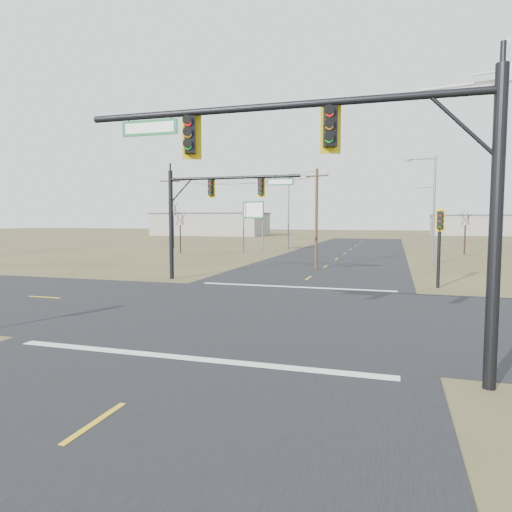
{
  "coord_description": "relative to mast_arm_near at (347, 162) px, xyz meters",
  "views": [
    {
      "loc": [
        5.78,
        -19.66,
        4.17
      ],
      "look_at": [
        -0.53,
        1.0,
        2.42
      ],
      "focal_mm": 32.0,
      "sensor_mm": 36.0,
      "label": 1
    }
  ],
  "objects": [
    {
      "name": "streetlight_a",
      "position": [
        4.31,
        31.99,
        -0.16
      ],
      "size": [
        2.74,
        0.44,
        9.78
      ],
      "rotation": [
        0.0,
        0.0,
        -0.41
      ],
      "color": "slate",
      "rests_on": "ground"
    },
    {
      "name": "warehouse_mid",
      "position": [
        20.45,
        117.5,
        -3.15
      ],
      "size": [
        20.0,
        12.0,
        5.0
      ],
      "primitive_type": "cube",
      "color": "gray",
      "rests_on": "ground"
    },
    {
      "name": "streetlight_c",
      "position": [
        -12.51,
        48.68,
        -0.1
      ],
      "size": [
        2.76,
        0.35,
        9.89
      ],
      "rotation": [
        0.0,
        0.0,
        -0.2
      ],
      "color": "slate",
      "rests_on": "ground"
    },
    {
      "name": "warehouse_left",
      "position": [
        -44.55,
        97.5,
        -2.9
      ],
      "size": [
        28.0,
        14.0,
        5.5
      ],
      "primitive_type": "cube",
      "color": "gray",
      "rests_on": "ground"
    },
    {
      "name": "ground",
      "position": [
        -4.55,
        7.5,
        -5.65
      ],
      "size": [
        320.0,
        320.0,
        0.0
      ],
      "primitive_type": "plane",
      "color": "brown",
      "rests_on": "ground"
    },
    {
      "name": "utility_pole_far",
      "position": [
        -21.64,
        31.51,
        -1.07
      ],
      "size": [
        2.04,
        0.9,
        8.76
      ],
      "rotation": [
        0.0,
        0.0,
        0.38
      ],
      "color": "#4E3721",
      "rests_on": "ground"
    },
    {
      "name": "pedestal_signal_ne",
      "position": [
        3.79,
        17.29,
        -2.19
      ],
      "size": [
        0.65,
        0.57,
        4.83
      ],
      "rotation": [
        0.0,
        0.0,
        -0.29
      ],
      "color": "black",
      "rests_on": "ground"
    },
    {
      "name": "bare_tree_b",
      "position": [
        -29.56,
        47.54,
        0.28
      ],
      "size": [
        3.69,
        3.69,
        7.42
      ],
      "rotation": [
        0.0,
        0.0,
        -0.33
      ],
      "color": "black",
      "rests_on": "ground"
    },
    {
      "name": "road_ns",
      "position": [
        -4.55,
        7.5,
        -5.64
      ],
      "size": [
        14.0,
        160.0,
        0.02
      ],
      "primitive_type": "cube",
      "color": "black",
      "rests_on": "ground"
    },
    {
      "name": "highway_sign",
      "position": [
        -16.03,
        43.08,
        -1.15
      ],
      "size": [
        3.21,
        1.31,
        6.4
      ],
      "rotation": [
        0.0,
        0.0,
        -0.37
      ],
      "color": "slate",
      "rests_on": "ground"
    },
    {
      "name": "bare_tree_a",
      "position": [
        -24.02,
        38.65,
        -1.36
      ],
      "size": [
        2.4,
        2.4,
        5.42
      ],
      "rotation": [
        0.0,
        0.0,
        0.09
      ],
      "color": "black",
      "rests_on": "ground"
    },
    {
      "name": "streetlight_b",
      "position": [
        6.38,
        58.52,
        -0.64
      ],
      "size": [
        2.48,
        0.24,
        8.94
      ],
      "rotation": [
        0.0,
        0.0,
        -0.03
      ],
      "color": "slate",
      "rests_on": "ground"
    },
    {
      "name": "road_ew",
      "position": [
        -4.55,
        7.5,
        -5.64
      ],
      "size": [
        160.0,
        14.0,
        0.02
      ],
      "primitive_type": "cube",
      "color": "black",
      "rests_on": "ground"
    },
    {
      "name": "mast_arm_far",
      "position": [
        -10.83,
        16.49,
        -0.25
      ],
      "size": [
        9.27,
        0.42,
        7.51
      ],
      "rotation": [
        0.0,
        0.0,
        -0.04
      ],
      "color": "black",
      "rests_on": "ground"
    },
    {
      "name": "stop_bar_far",
      "position": [
        -4.55,
        15.0,
        -5.62
      ],
      "size": [
        12.0,
        0.4,
        0.01
      ],
      "primitive_type": "cube",
      "color": "silver",
      "rests_on": "road_ns"
    },
    {
      "name": "stop_bar_near",
      "position": [
        -4.55,
        0.0,
        -5.62
      ],
      "size": [
        12.0,
        0.4,
        0.01
      ],
      "primitive_type": "cube",
      "color": "silver",
      "rests_on": "road_ns"
    },
    {
      "name": "bare_tree_c",
      "position": [
        9.13,
        46.56,
        -1.32
      ],
      "size": [
        3.07,
        3.07,
        5.52
      ],
      "rotation": [
        0.0,
        0.0,
        -0.41
      ],
      "color": "black",
      "rests_on": "ground"
    },
    {
      "name": "mast_arm_near",
      "position": [
        0.0,
        0.0,
        0.0
      ],
      "size": [
        11.31,
        0.6,
        7.81
      ],
      "rotation": [
        0.0,
        0.0,
        0.43
      ],
      "color": "black",
      "rests_on": "ground"
    },
    {
      "name": "jet_airliner",
      "position": [
        18.2,
        76.82,
        22.63
      ],
      "size": [
        19.29,
        20.16,
        11.31
      ],
      "rotation": [
        0.0,
        -0.19,
        1.46
      ],
      "color": "silver"
    },
    {
      "name": "utility_pole_near",
      "position": [
        -5.01,
        25.37,
        -1.3
      ],
      "size": [
        1.96,
        0.77,
        8.3
      ],
      "rotation": [
        0.0,
        0.0,
        -0.33
      ],
      "color": "#4E3721",
      "rests_on": "ground"
    }
  ]
}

